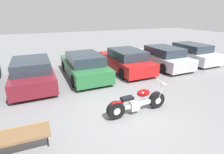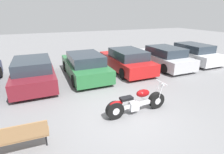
{
  "view_description": "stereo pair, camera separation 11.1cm",
  "coord_description": "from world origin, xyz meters",
  "px_view_note": "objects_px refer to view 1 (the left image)",
  "views": [
    {
      "loc": [
        -2.69,
        -4.67,
        3.37
      ],
      "look_at": [
        0.11,
        1.64,
        0.85
      ],
      "focal_mm": 28.0,
      "sensor_mm": 36.0,
      "label": 1
    },
    {
      "loc": [
        -2.59,
        -4.71,
        3.37
      ],
      "look_at": [
        0.11,
        1.64,
        0.85
      ],
      "focal_mm": 28.0,
      "sensor_mm": 36.0,
      "label": 2
    }
  ],
  "objects_px": {
    "motorcycle": "(137,103)",
    "parked_car_green": "(84,66)",
    "parked_car_red": "(125,60)",
    "parked_car_white": "(189,53)",
    "parked_car_maroon": "(32,72)",
    "parked_car_silver": "(162,57)",
    "park_bench": "(14,138)"
  },
  "relations": [
    {
      "from": "motorcycle",
      "to": "parked_car_white",
      "type": "distance_m",
      "value": 8.67
    },
    {
      "from": "parked_car_white",
      "to": "parked_car_red",
      "type": "bearing_deg",
      "value": -179.86
    },
    {
      "from": "parked_car_green",
      "to": "parked_car_maroon",
      "type": "bearing_deg",
      "value": -177.69
    },
    {
      "from": "parked_car_maroon",
      "to": "parked_car_red",
      "type": "xyz_separation_m",
      "value": [
        5.31,
        0.19,
        0.0
      ]
    },
    {
      "from": "parked_car_maroon",
      "to": "park_bench",
      "type": "relative_size",
      "value": 2.63
    },
    {
      "from": "parked_car_maroon",
      "to": "parked_car_white",
      "type": "bearing_deg",
      "value": 1.08
    },
    {
      "from": "parked_car_maroon",
      "to": "parked_car_silver",
      "type": "distance_m",
      "value": 7.97
    },
    {
      "from": "parked_car_white",
      "to": "park_bench",
      "type": "relative_size",
      "value": 2.63
    },
    {
      "from": "motorcycle",
      "to": "parked_car_white",
      "type": "height_order",
      "value": "parked_car_white"
    },
    {
      "from": "motorcycle",
      "to": "parked_car_red",
      "type": "bearing_deg",
      "value": 66.47
    },
    {
      "from": "parked_car_maroon",
      "to": "parked_car_green",
      "type": "bearing_deg",
      "value": 2.31
    },
    {
      "from": "parked_car_silver",
      "to": "parked_car_white",
      "type": "height_order",
      "value": "same"
    },
    {
      "from": "parked_car_red",
      "to": "parked_car_white",
      "type": "bearing_deg",
      "value": 0.14
    },
    {
      "from": "parked_car_green",
      "to": "parked_car_white",
      "type": "relative_size",
      "value": 1.0
    },
    {
      "from": "parked_car_red",
      "to": "parked_car_white",
      "type": "xyz_separation_m",
      "value": [
        5.31,
        0.01,
        0.0
      ]
    },
    {
      "from": "parked_car_white",
      "to": "park_bench",
      "type": "xyz_separation_m",
      "value": [
        -11.12,
        -5.19,
        -0.08
      ]
    },
    {
      "from": "parked_car_red",
      "to": "parked_car_silver",
      "type": "xyz_separation_m",
      "value": [
        2.66,
        -0.18,
        0.0
      ]
    },
    {
      "from": "parked_car_green",
      "to": "parked_car_white",
      "type": "height_order",
      "value": "same"
    },
    {
      "from": "motorcycle",
      "to": "parked_car_maroon",
      "type": "distance_m",
      "value": 5.53
    },
    {
      "from": "parked_car_white",
      "to": "park_bench",
      "type": "distance_m",
      "value": 12.27
    },
    {
      "from": "parked_car_maroon",
      "to": "parked_car_red",
      "type": "distance_m",
      "value": 5.32
    },
    {
      "from": "motorcycle",
      "to": "parked_car_green",
      "type": "distance_m",
      "value": 4.59
    },
    {
      "from": "parked_car_green",
      "to": "park_bench",
      "type": "relative_size",
      "value": 2.63
    },
    {
      "from": "motorcycle",
      "to": "parked_car_silver",
      "type": "height_order",
      "value": "parked_car_silver"
    },
    {
      "from": "park_bench",
      "to": "parked_car_white",
      "type": "bearing_deg",
      "value": 25.03
    },
    {
      "from": "motorcycle",
      "to": "park_bench",
      "type": "distance_m",
      "value": 3.83
    },
    {
      "from": "parked_car_silver",
      "to": "park_bench",
      "type": "bearing_deg",
      "value": -149.44
    },
    {
      "from": "parked_car_silver",
      "to": "parked_car_maroon",
      "type": "bearing_deg",
      "value": -179.96
    },
    {
      "from": "parked_car_silver",
      "to": "parked_car_white",
      "type": "relative_size",
      "value": 1.0
    },
    {
      "from": "parked_car_white",
      "to": "motorcycle",
      "type": "bearing_deg",
      "value": -147.68
    },
    {
      "from": "motorcycle",
      "to": "parked_car_green",
      "type": "relative_size",
      "value": 0.53
    },
    {
      "from": "parked_car_white",
      "to": "park_bench",
      "type": "height_order",
      "value": "parked_car_white"
    }
  ]
}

